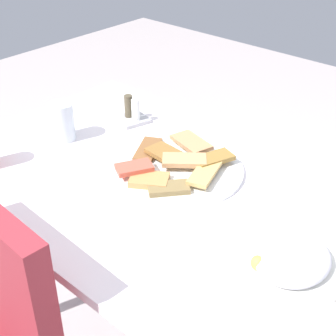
{
  "coord_description": "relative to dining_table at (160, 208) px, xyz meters",
  "views": [
    {
      "loc": [
        -0.73,
        0.78,
        1.45
      ],
      "look_at": [
        -0.0,
        -0.03,
        0.77
      ],
      "focal_mm": 53.15,
      "sensor_mm": 36.0,
      "label": 1
    }
  ],
  "objects": [
    {
      "name": "dining_table",
      "position": [
        0.0,
        0.0,
        0.0
      ],
      "size": [
        1.19,
        0.77,
        0.74
      ],
      "color": "white",
      "rests_on": "ground_plane"
    },
    {
      "name": "pide_platter",
      "position": [
        -0.0,
        -0.07,
        0.1
      ],
      "size": [
        0.35,
        0.34,
        0.04
      ],
      "color": "white",
      "rests_on": "dining_table"
    },
    {
      "name": "salad_plate_greens",
      "position": [
        -0.41,
        0.05,
        0.1
      ],
      "size": [
        0.23,
        0.23,
        0.05
      ],
      "color": "white",
      "rests_on": "dining_table"
    },
    {
      "name": "drinking_glass",
      "position": [
        0.37,
        0.02,
        0.14
      ],
      "size": [
        0.07,
        0.07,
        0.11
      ],
      "primitive_type": "cylinder",
      "color": "silver",
      "rests_on": "dining_table"
    },
    {
      "name": "condiment_caddy",
      "position": [
        0.3,
        -0.2,
        0.11
      ],
      "size": [
        0.11,
        0.11,
        0.08
      ],
      "color": "#B2B2B7",
      "rests_on": "dining_table"
    }
  ]
}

